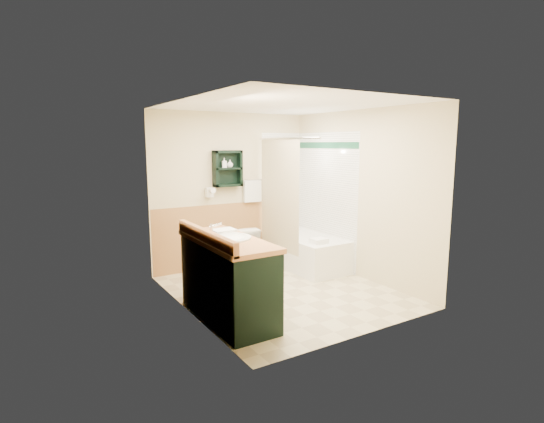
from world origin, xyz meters
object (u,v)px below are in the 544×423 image
Objects in this scene: soap_bottle_a at (224,165)px; wall_shelf at (228,169)px; bathtub at (304,251)px; vanity_book at (204,225)px; toilet at (241,248)px; vanity at (228,279)px; hair_dryer at (209,192)px; soap_bottle_b at (230,165)px.

wall_shelf is at bearing 5.02° from soap_bottle_a.
vanity_book reaches higher than bathtub.
vanity is at bearing 62.27° from toilet.
hair_dryer is at bearing 172.96° from soap_bottle_a.
toilet is (-0.93, 0.39, 0.09)m from bathtub.
bathtub is 2.20× the size of toilet.
soap_bottle_a reaches higher than vanity.
soap_bottle_b is (0.93, 1.80, 1.16)m from vanity.
vanity_book reaches higher than vanity.
bathtub is 1.79m from soap_bottle_b.
wall_shelf is at bearing -4.76° from hair_dryer.
bathtub is at bearing 161.23° from toilet.
hair_dryer reaches higher than bathtub.
vanity_book is at bearing -122.88° from soap_bottle_a.
vanity_book is at bearing -115.66° from hair_dryer.
soap_bottle_a is (1.00, 1.55, 0.57)m from vanity_book.
bathtub is at bearing 32.11° from vanity.
soap_bottle_a is (-0.15, 0.21, 1.27)m from toilet.
vanity_book is (-2.08, -0.95, 0.79)m from bathtub.
toilet is at bearing -73.49° from soap_bottle_b.
vanity_book is (-1.06, -1.56, -0.52)m from wall_shelf.
soap_bottle_a is (-0.06, -0.01, 0.05)m from wall_shelf.
wall_shelf is 1.76m from bathtub.
vanity_book is at bearing -125.26° from soap_bottle_b.
hair_dryer reaches higher than vanity.
hair_dryer is (-0.30, 0.02, -0.35)m from wall_shelf.
vanity reaches higher than toilet.
soap_bottle_a is at bearing 65.06° from vanity.
hair_dryer is 1.75m from bathtub.
soap_bottle_b reaches higher than hair_dryer.
soap_bottle_a is at bearing 37.88° from vanity_book.
vanity reaches higher than bathtub.
wall_shelf is at bearing 63.66° from vanity.
bathtub is 12.91× the size of soap_bottle_b.
vanity is 1.88m from toilet.
soap_bottle_a is at bearing -174.98° from wall_shelf.
hair_dryer is at bearing 72.01° from vanity.
soap_bottle_b reaches higher than vanity.
bathtub is 10.07× the size of soap_bottle_a.
toilet is at bearing 58.12° from vanity.
wall_shelf reaches higher than bathtub.
soap_bottle_b reaches higher than bathtub.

